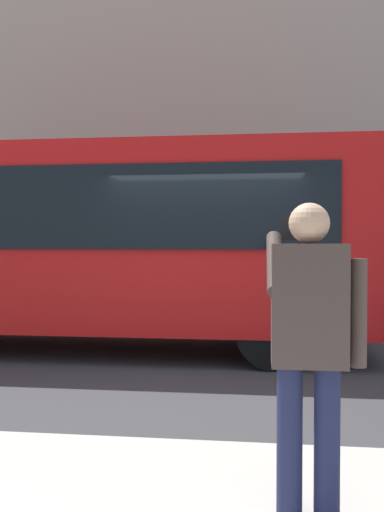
{
  "coord_description": "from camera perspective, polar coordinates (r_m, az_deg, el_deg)",
  "views": [
    {
      "loc": [
        -0.71,
        7.6,
        1.63
      ],
      "look_at": [
        0.31,
        -0.54,
        1.44
      ],
      "focal_mm": 38.86,
      "sensor_mm": 36.0,
      "label": 1
    }
  ],
  "objects": [
    {
      "name": "ground_plane",
      "position": [
        7.81,
        1.77,
        -10.71
      ],
      "size": [
        60.0,
        60.0,
        0.0
      ],
      "primitive_type": "plane",
      "color": "#38383A"
    },
    {
      "name": "building_facade_far",
      "position": [
        15.06,
        4.38,
        18.17
      ],
      "size": [
        28.0,
        1.55,
        12.0
      ],
      "color": "#A89E8E",
      "rests_on": "ground_plane"
    },
    {
      "name": "red_bus",
      "position": [
        8.72,
        -11.91,
        1.67
      ],
      "size": [
        9.05,
        2.54,
        3.08
      ],
      "color": "red",
      "rests_on": "ground_plane"
    },
    {
      "name": "pedestrian_photographer",
      "position": [
        3.09,
        11.99,
        -7.85
      ],
      "size": [
        0.53,
        0.52,
        1.7
      ],
      "color": "#1E2347",
      "rests_on": "sidewalk_curb"
    }
  ]
}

